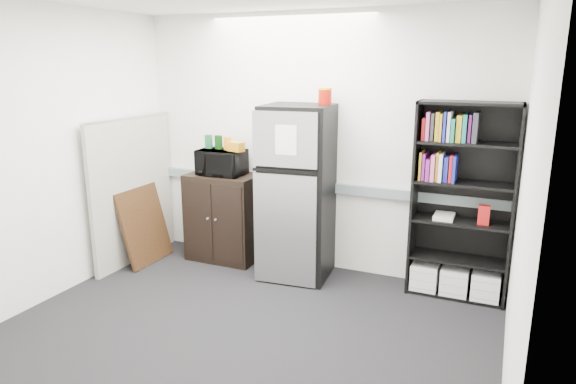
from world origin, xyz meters
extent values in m
plane|color=black|center=(0.00, 0.00, 0.00)|extent=(4.00, 4.00, 0.00)
cube|color=white|center=(0.00, 1.75, 1.35)|extent=(4.00, 0.02, 2.70)
cube|color=white|center=(2.00, 0.00, 1.35)|extent=(0.02, 3.50, 2.70)
cube|color=white|center=(-2.00, 0.00, 1.35)|extent=(0.02, 3.50, 2.70)
cube|color=gray|center=(0.00, 1.72, 0.90)|extent=(3.92, 0.05, 0.10)
cube|color=white|center=(-0.35, 1.74, 1.55)|extent=(0.14, 0.00, 0.10)
cube|color=black|center=(1.09, 1.56, 0.93)|extent=(0.02, 0.34, 1.85)
cube|color=black|center=(1.97, 1.56, 0.93)|extent=(0.02, 0.34, 1.85)
cube|color=black|center=(1.53, 1.72, 0.93)|extent=(0.90, 0.02, 1.85)
cube|color=black|center=(1.53, 1.56, 1.84)|extent=(0.90, 0.34, 0.02)
cube|color=black|center=(1.53, 1.56, 0.02)|extent=(0.85, 0.32, 0.03)
cube|color=black|center=(1.53, 1.56, 0.37)|extent=(0.85, 0.32, 0.03)
cube|color=black|center=(1.53, 1.56, 0.74)|extent=(0.85, 0.32, 0.02)
cube|color=black|center=(1.53, 1.56, 1.11)|extent=(0.85, 0.32, 0.02)
cube|color=black|center=(1.53, 1.56, 1.48)|extent=(0.85, 0.32, 0.02)
cube|color=silver|center=(1.25, 1.55, 0.16)|extent=(0.25, 0.30, 0.25)
cube|color=silver|center=(1.53, 1.55, 0.16)|extent=(0.25, 0.30, 0.25)
cube|color=silver|center=(1.81, 1.55, 0.16)|extent=(0.25, 0.30, 0.25)
cube|color=gray|center=(-1.90, 1.08, 0.80)|extent=(0.05, 1.30, 1.60)
cube|color=#B2B2B7|center=(-1.90, 1.08, 1.61)|extent=(0.06, 1.30, 0.02)
cube|color=black|center=(-1.00, 1.50, 0.49)|extent=(0.79, 0.49, 0.98)
cube|color=black|center=(-1.19, 1.25, 0.49)|extent=(0.36, 0.01, 0.86)
cube|color=black|center=(-0.81, 1.25, 0.49)|extent=(0.36, 0.01, 0.86)
cylinder|color=#B2B2B7|center=(-1.05, 1.24, 0.54)|extent=(0.02, 0.02, 0.02)
cylinder|color=#B2B2B7|center=(-0.95, 1.24, 0.54)|extent=(0.02, 0.02, 0.02)
imported|color=black|center=(-1.00, 1.48, 1.12)|extent=(0.51, 0.36, 0.28)
cube|color=#17512C|center=(-1.17, 1.52, 1.34)|extent=(0.07, 0.06, 0.15)
cube|color=#0B330C|center=(-1.05, 1.52, 1.34)|extent=(0.08, 0.07, 0.15)
cube|color=orange|center=(-0.94, 1.52, 1.33)|extent=(0.08, 0.07, 0.14)
cube|color=orange|center=(-0.81, 1.47, 1.31)|extent=(0.20, 0.14, 0.10)
cube|color=black|center=(-0.06, 1.43, 0.88)|extent=(0.73, 0.73, 1.76)
cube|color=#AEAEB2|center=(-0.06, 1.08, 1.48)|extent=(0.64, 0.08, 0.53)
cube|color=#AEAEB2|center=(-0.06, 1.08, 0.58)|extent=(0.64, 0.08, 1.13)
cube|color=black|center=(-0.06, 1.07, 1.18)|extent=(0.64, 0.07, 0.03)
cube|color=white|center=(-0.04, 1.07, 1.48)|extent=(0.21, 0.02, 0.28)
cube|color=black|center=(-0.06, 1.43, 1.77)|extent=(0.73, 0.73, 0.02)
cylinder|color=#A01007|center=(0.17, 1.55, 1.86)|extent=(0.13, 0.13, 0.16)
cylinder|color=gold|center=(0.17, 1.55, 1.96)|extent=(0.13, 0.13, 0.02)
cube|color=black|center=(-1.77, 1.07, 0.43)|extent=(0.25, 0.67, 0.84)
cube|color=beige|center=(-1.75, 1.07, 0.43)|extent=(0.18, 0.57, 0.71)
camera|label=1|loc=(1.90, -3.28, 2.18)|focal=32.00mm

